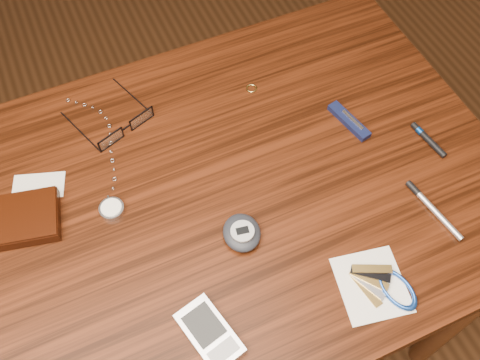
{
  "coord_description": "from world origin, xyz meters",
  "views": [
    {
      "loc": [
        -0.16,
        -0.44,
        1.54
      ],
      "look_at": [
        0.04,
        0.0,
        0.76
      ],
      "focal_mm": 40.0,
      "sensor_mm": 36.0,
      "label": 1
    }
  ],
  "objects_px": {
    "desk": "(222,219)",
    "wallet_and_card": "(24,218)",
    "pedometer": "(242,233)",
    "silver_pen": "(430,205)",
    "notepad_keys": "(384,286)",
    "eyeglasses": "(124,127)",
    "pocket_knife": "(349,121)",
    "pocket_watch": "(111,204)",
    "pda_phone": "(209,333)"
  },
  "relations": [
    {
      "from": "pocket_watch",
      "to": "pocket_knife",
      "type": "bearing_deg",
      "value": -1.38
    },
    {
      "from": "wallet_and_card",
      "to": "pda_phone",
      "type": "xyz_separation_m",
      "value": [
        0.21,
        -0.3,
        -0.0
      ]
    },
    {
      "from": "wallet_and_card",
      "to": "notepad_keys",
      "type": "distance_m",
      "value": 0.59
    },
    {
      "from": "wallet_and_card",
      "to": "pocket_knife",
      "type": "relative_size",
      "value": 1.6
    },
    {
      "from": "desk",
      "to": "silver_pen",
      "type": "height_order",
      "value": "silver_pen"
    },
    {
      "from": "pocket_watch",
      "to": "silver_pen",
      "type": "relative_size",
      "value": 2.26
    },
    {
      "from": "notepad_keys",
      "to": "eyeglasses",
      "type": "bearing_deg",
      "value": 120.96
    },
    {
      "from": "pda_phone",
      "to": "pedometer",
      "type": "height_order",
      "value": "pedometer"
    },
    {
      "from": "eyeglasses",
      "to": "notepad_keys",
      "type": "height_order",
      "value": "eyeglasses"
    },
    {
      "from": "wallet_and_card",
      "to": "silver_pen",
      "type": "distance_m",
      "value": 0.67
    },
    {
      "from": "pedometer",
      "to": "notepad_keys",
      "type": "xyz_separation_m",
      "value": [
        0.16,
        -0.17,
        -0.01
      ]
    },
    {
      "from": "pedometer",
      "to": "silver_pen",
      "type": "xyz_separation_m",
      "value": [
        0.31,
        -0.08,
        -0.01
      ]
    },
    {
      "from": "eyeglasses",
      "to": "pda_phone",
      "type": "xyz_separation_m",
      "value": [
        -0.0,
        -0.41,
        -0.0
      ]
    },
    {
      "from": "notepad_keys",
      "to": "desk",
      "type": "bearing_deg",
      "value": 121.74
    },
    {
      "from": "pocket_knife",
      "to": "silver_pen",
      "type": "bearing_deg",
      "value": -81.21
    },
    {
      "from": "desk",
      "to": "pocket_watch",
      "type": "height_order",
      "value": "pocket_watch"
    },
    {
      "from": "wallet_and_card",
      "to": "eyeglasses",
      "type": "bearing_deg",
      "value": 28.53
    },
    {
      "from": "eyeglasses",
      "to": "notepad_keys",
      "type": "relative_size",
      "value": 1.24
    },
    {
      "from": "eyeglasses",
      "to": "silver_pen",
      "type": "height_order",
      "value": "eyeglasses"
    },
    {
      "from": "notepad_keys",
      "to": "silver_pen",
      "type": "xyz_separation_m",
      "value": [
        0.15,
        0.09,
        0.0
      ]
    },
    {
      "from": "notepad_keys",
      "to": "pocket_knife",
      "type": "distance_m",
      "value": 0.32
    },
    {
      "from": "wallet_and_card",
      "to": "eyeglasses",
      "type": "height_order",
      "value": "eyeglasses"
    },
    {
      "from": "desk",
      "to": "wallet_and_card",
      "type": "relative_size",
      "value": 6.35
    },
    {
      "from": "pedometer",
      "to": "eyeglasses",
      "type": "bearing_deg",
      "value": 110.85
    },
    {
      "from": "silver_pen",
      "to": "desk",
      "type": "bearing_deg",
      "value": 150.78
    },
    {
      "from": "pocket_watch",
      "to": "pedometer",
      "type": "relative_size",
      "value": 3.64
    },
    {
      "from": "pda_phone",
      "to": "pocket_knife",
      "type": "distance_m",
      "value": 0.46
    },
    {
      "from": "silver_pen",
      "to": "pedometer",
      "type": "bearing_deg",
      "value": 165.56
    },
    {
      "from": "pedometer",
      "to": "notepad_keys",
      "type": "height_order",
      "value": "pedometer"
    },
    {
      "from": "pedometer",
      "to": "pda_phone",
      "type": "bearing_deg",
      "value": -130.66
    },
    {
      "from": "desk",
      "to": "silver_pen",
      "type": "relative_size",
      "value": 7.78
    },
    {
      "from": "pedometer",
      "to": "silver_pen",
      "type": "relative_size",
      "value": 0.62
    },
    {
      "from": "pocket_knife",
      "to": "notepad_keys",
      "type": "bearing_deg",
      "value": -110.73
    },
    {
      "from": "pda_phone",
      "to": "pocket_watch",
      "type": "bearing_deg",
      "value": 104.08
    },
    {
      "from": "eyeglasses",
      "to": "notepad_keys",
      "type": "xyz_separation_m",
      "value": [
        0.27,
        -0.45,
        -0.01
      ]
    },
    {
      "from": "pedometer",
      "to": "silver_pen",
      "type": "distance_m",
      "value": 0.32
    },
    {
      "from": "wallet_and_card",
      "to": "pedometer",
      "type": "distance_m",
      "value": 0.36
    },
    {
      "from": "pda_phone",
      "to": "pedometer",
      "type": "bearing_deg",
      "value": 49.34
    },
    {
      "from": "eyeglasses",
      "to": "pocket_knife",
      "type": "bearing_deg",
      "value": -21.59
    },
    {
      "from": "pda_phone",
      "to": "notepad_keys",
      "type": "distance_m",
      "value": 0.28
    },
    {
      "from": "pda_phone",
      "to": "silver_pen",
      "type": "relative_size",
      "value": 0.91
    },
    {
      "from": "notepad_keys",
      "to": "silver_pen",
      "type": "bearing_deg",
      "value": 31.47
    },
    {
      "from": "eyeglasses",
      "to": "pocket_knife",
      "type": "height_order",
      "value": "eyeglasses"
    },
    {
      "from": "desk",
      "to": "pocket_watch",
      "type": "xyz_separation_m",
      "value": [
        -0.18,
        0.05,
        0.11
      ]
    },
    {
      "from": "wallet_and_card",
      "to": "pedometer",
      "type": "height_order",
      "value": "pedometer"
    },
    {
      "from": "pedometer",
      "to": "pocket_watch",
      "type": "bearing_deg",
      "value": 141.29
    },
    {
      "from": "eyeglasses",
      "to": "desk",
      "type": "bearing_deg",
      "value": -60.14
    },
    {
      "from": "pedometer",
      "to": "pocket_knife",
      "type": "relative_size",
      "value": 0.81
    },
    {
      "from": "notepad_keys",
      "to": "silver_pen",
      "type": "relative_size",
      "value": 1.01
    },
    {
      "from": "desk",
      "to": "pedometer",
      "type": "relative_size",
      "value": 12.55
    }
  ]
}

